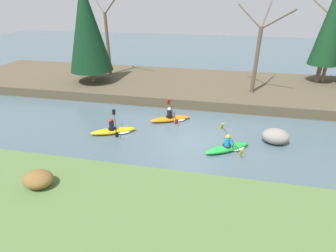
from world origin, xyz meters
TOP-DOWN VIEW (x-y plane):
  - ground_plane at (0.00, 0.00)m, footprint 90.00×90.00m
  - riverbank_near at (0.00, -7.34)m, footprint 44.00×7.02m
  - riverbank_far at (0.00, 9.27)m, footprint 44.00×9.13m
  - conifer_tree_far_left at (-9.57, 7.66)m, footprint 3.59×3.59m
  - conifer_tree_left at (9.66, 11.38)m, footprint 2.25×2.25m
  - bare_tree_upstream at (-9.04, 10.34)m, footprint 4.02×3.97m
  - bare_tree_mid_upstream at (3.92, 7.62)m, footprint 3.57×3.53m
  - bare_tree_mid_downstream at (10.13, 11.47)m, footprint 3.71×3.66m
  - shrub_clump_second at (-5.35, -5.93)m, footprint 1.20×1.00m
  - kayaker_lead at (2.17, -0.41)m, footprint 2.57×2.01m
  - kayaker_middle at (-1.59, 2.61)m, footprint 2.69×1.94m
  - kayaker_trailing at (-4.66, 0.21)m, footprint 2.69×1.94m
  - boulder_midstream at (4.73, 0.94)m, footprint 1.52×1.19m

SIDE VIEW (x-z plane):
  - ground_plane at x=0.00m, z-range 0.00..0.00m
  - kayaker_lead at x=2.17m, z-range -0.40..0.80m
  - kayaker_middle at x=-1.59m, z-range -0.40..0.80m
  - kayaker_trailing at x=-4.66m, z-range -0.40..0.80m
  - riverbank_far at x=0.00m, z-range 0.00..0.74m
  - riverbank_near at x=0.00m, z-range 0.00..0.77m
  - boulder_midstream at x=4.73m, z-range 0.00..0.86m
  - shrub_clump_second at x=-5.35m, z-range 0.77..1.43m
  - bare_tree_mid_upstream at x=3.92m, z-range 0.55..7.03m
  - bare_tree_mid_downstream at x=10.13m, z-range 0.55..7.29m
  - bare_tree_upstream at x=-9.04m, z-range 0.53..7.86m
  - conifer_tree_far_left at x=-9.57m, z-range 1.24..9.26m
  - conifer_tree_left at x=9.66m, z-range 1.49..10.37m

